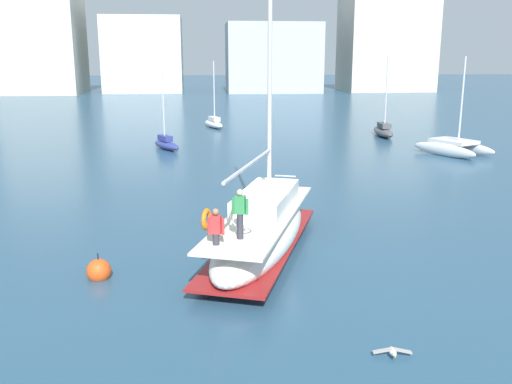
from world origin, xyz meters
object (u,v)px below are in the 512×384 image
object	(u,v)px
moored_sloop_far	(166,143)
mooring_buoy	(99,271)
main_sailboat	(262,228)
moored_sloop_near	(453,146)
moored_cutter_left	(383,130)
seagull	(393,351)
moored_catamaran	(214,123)

from	to	relation	value
moored_sloop_far	mooring_buoy	xyz separation A→B (m)	(-0.79, -25.81, -0.22)
main_sailboat	moored_sloop_near	size ratio (longest dim) A/B	1.96
moored_sloop_far	moored_cutter_left	bearing A→B (deg)	15.29
moored_sloop_far	seagull	xyz separation A→B (m)	(6.98, -31.52, -0.31)
main_sailboat	moored_sloop_near	world-z (taller)	main_sailboat
moored_cutter_left	mooring_buoy	size ratio (longest dim) A/B	7.05
moored_sloop_near	mooring_buoy	size ratio (longest dim) A/B	7.01
moored_cutter_left	moored_sloop_far	bearing A→B (deg)	-164.71
main_sailboat	mooring_buoy	bearing A→B (deg)	-161.17
main_sailboat	mooring_buoy	size ratio (longest dim) A/B	13.75
main_sailboat	seagull	distance (m)	7.95
moored_catamaran	moored_sloop_near	bearing A→B (deg)	-46.19
main_sailboat	moored_cutter_left	xyz separation A→B (m)	(14.20, 29.11, -0.38)
moored_sloop_far	moored_cutter_left	distance (m)	19.62
main_sailboat	mooring_buoy	world-z (taller)	main_sailboat
main_sailboat	moored_cutter_left	world-z (taller)	main_sailboat
moored_sloop_near	moored_catamaran	bearing A→B (deg)	133.81
moored_cutter_left	seagull	size ratio (longest dim) A/B	7.51
main_sailboat	moored_catamaran	bearing A→B (deg)	91.08
moored_sloop_near	moored_sloop_far	bearing A→B (deg)	167.65
main_sailboat	seagull	bearing A→B (deg)	-73.40
moored_sloop_near	mooring_buoy	world-z (taller)	moored_sloop_near
main_sailboat	mooring_buoy	xyz separation A→B (m)	(-5.51, -1.88, -0.68)
main_sailboat	moored_sloop_far	bearing A→B (deg)	101.16
seagull	mooring_buoy	distance (m)	9.64
moored_cutter_left	mooring_buoy	distance (m)	36.72
seagull	mooring_buoy	xyz separation A→B (m)	(-7.77, 5.71, 0.09)
moored_sloop_near	moored_sloop_far	size ratio (longest dim) A/B	1.21
moored_cutter_left	mooring_buoy	xyz separation A→B (m)	(-19.71, -30.99, -0.30)
seagull	moored_sloop_far	bearing A→B (deg)	102.49
seagull	moored_cutter_left	bearing A→B (deg)	71.97
moored_catamaran	moored_cutter_left	bearing A→B (deg)	-27.85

